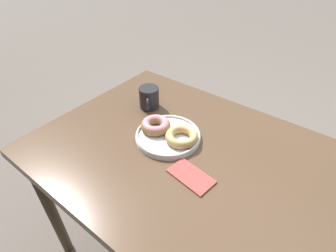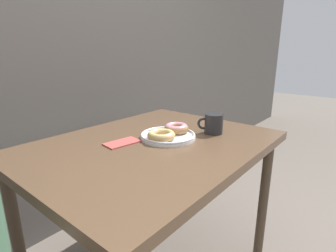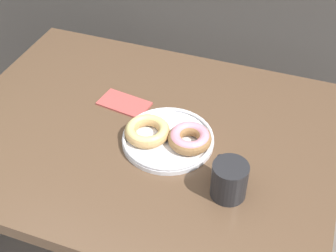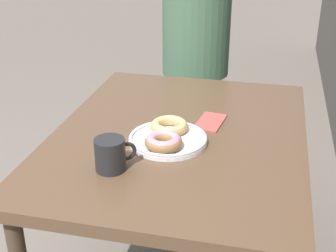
% 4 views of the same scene
% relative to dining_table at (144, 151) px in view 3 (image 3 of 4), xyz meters
% --- Properties ---
extents(dining_table, '(1.11, 0.85, 0.77)m').
position_rel_dining_table_xyz_m(dining_table, '(0.00, 0.00, 0.00)').
color(dining_table, brown).
rests_on(dining_table, ground_plane).
extents(donut_plate, '(0.29, 0.26, 0.06)m').
position_rel_dining_table_xyz_m(donut_plate, '(0.09, -0.02, 0.11)').
color(donut_plate, white).
rests_on(donut_plate, dining_table).
extents(coffee_mug, '(0.10, 0.11, 0.10)m').
position_rel_dining_table_xyz_m(coffee_mug, '(0.29, -0.14, 0.13)').
color(coffee_mug, '#232326').
rests_on(coffee_mug, dining_table).
extents(napkin, '(0.17, 0.11, 0.01)m').
position_rel_dining_table_xyz_m(napkin, '(-0.10, 0.09, 0.09)').
color(napkin, '#BC4C47').
rests_on(napkin, dining_table).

